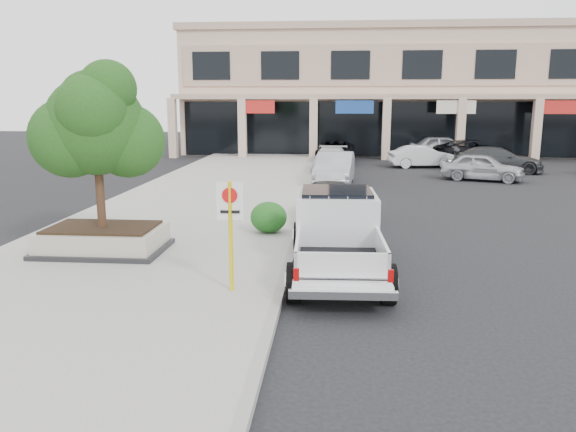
% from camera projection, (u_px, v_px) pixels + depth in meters
% --- Properties ---
extents(ground, '(120.00, 120.00, 0.00)m').
position_uv_depth(ground, '(352.00, 281.00, 12.82)').
color(ground, black).
rests_on(ground, ground).
extents(sidewalk, '(8.00, 52.00, 0.15)m').
position_uv_depth(sidewalk, '(185.00, 219.00, 19.11)').
color(sidewalk, gray).
rests_on(sidewalk, ground).
extents(curb, '(0.20, 52.00, 0.15)m').
position_uv_depth(curb, '(301.00, 221.00, 18.78)').
color(curb, gray).
rests_on(curb, ground).
extents(strip_mall, '(40.55, 12.43, 9.50)m').
position_uv_depth(strip_mall, '(444.00, 91.00, 44.29)').
color(strip_mall, tan).
rests_on(strip_mall, ground).
extents(planter, '(3.20, 2.20, 0.68)m').
position_uv_depth(planter, '(103.00, 239.00, 14.74)').
color(planter, black).
rests_on(planter, sidewalk).
extents(planter_tree, '(2.90, 2.55, 4.00)m').
position_uv_depth(planter_tree, '(103.00, 126.00, 14.28)').
color(planter_tree, '#331E13').
rests_on(planter_tree, planter).
extents(no_parking_sign, '(0.55, 0.09, 2.30)m').
position_uv_depth(no_parking_sign, '(230.00, 221.00, 11.48)').
color(no_parking_sign, yellow).
rests_on(no_parking_sign, sidewalk).
extents(hedge, '(1.10, 0.99, 0.93)m').
position_uv_depth(hedge, '(269.00, 217.00, 16.80)').
color(hedge, '#154A16').
rests_on(hedge, sidewalk).
extents(pickup_truck, '(2.41, 6.01, 1.87)m').
position_uv_depth(pickup_truck, '(338.00, 235.00, 13.20)').
color(pickup_truck, silver).
rests_on(pickup_truck, ground).
extents(curb_car_a, '(1.71, 4.21, 1.43)m').
position_uv_depth(curb_car_a, '(328.00, 203.00, 18.66)').
color(curb_car_a, '#2A2D2F').
rests_on(curb_car_a, ground).
extents(curb_car_b, '(2.06, 4.97, 1.60)m').
position_uv_depth(curb_car_b, '(335.00, 169.00, 27.11)').
color(curb_car_b, '#A4A7AC').
rests_on(curb_car_b, ground).
extents(curb_car_c, '(2.27, 4.99, 1.42)m').
position_uv_depth(curb_car_c, '(330.00, 160.00, 31.77)').
color(curb_car_c, silver).
rests_on(curb_car_c, ground).
extents(curb_car_d, '(2.66, 5.42, 1.48)m').
position_uv_depth(curb_car_d, '(336.00, 151.00, 37.09)').
color(curb_car_d, black).
rests_on(curb_car_d, ground).
extents(lot_car_a, '(4.42, 2.93, 1.40)m').
position_uv_depth(lot_car_a, '(482.00, 167.00, 28.70)').
color(lot_car_a, '#ACAEB5').
rests_on(lot_car_a, ground).
extents(lot_car_b, '(4.22, 2.07, 1.33)m').
position_uv_depth(lot_car_b, '(422.00, 157.00, 34.37)').
color(lot_car_b, silver).
rests_on(lot_car_b, ground).
extents(lot_car_c, '(5.20, 2.65, 1.44)m').
position_uv_depth(lot_car_c, '(497.00, 160.00, 31.99)').
color(lot_car_c, '#2D2F32').
rests_on(lot_car_c, ground).
extents(lot_car_d, '(5.69, 3.74, 1.46)m').
position_uv_depth(lot_car_d, '(474.00, 150.00, 37.79)').
color(lot_car_d, black).
rests_on(lot_car_d, ground).
extents(lot_car_e, '(4.88, 1.96, 1.66)m').
position_uv_depth(lot_car_e, '(444.00, 147.00, 39.05)').
color(lot_car_e, '#ADAFB6').
rests_on(lot_car_e, ground).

